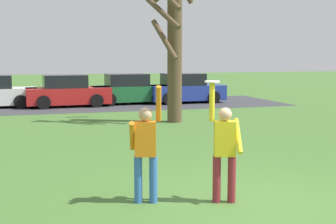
{
  "coord_description": "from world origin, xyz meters",
  "views": [
    {
      "loc": [
        -3.55,
        -7.08,
        2.52
      ],
      "look_at": [
        -1.01,
        1.36,
        1.46
      ],
      "focal_mm": 49.9,
      "sensor_mm": 36.0,
      "label": 1
    }
  ],
  "objects_px": {
    "person_defender": "(146,147)",
    "parked_car_red": "(67,92)",
    "person_catcher": "(225,146)",
    "parked_car_green": "(129,90)",
    "frisbee_disc": "(212,82)",
    "parked_car_blue": "(185,89)",
    "bare_tree_tall": "(173,44)"
  },
  "relations": [
    {
      "from": "frisbee_disc",
      "to": "person_catcher",
      "type": "bearing_deg",
      "value": -16.02
    },
    {
      "from": "parked_car_blue",
      "to": "bare_tree_tall",
      "type": "relative_size",
      "value": 0.64
    },
    {
      "from": "person_defender",
      "to": "parked_car_blue",
      "type": "height_order",
      "value": "person_defender"
    },
    {
      "from": "person_defender",
      "to": "parked_car_red",
      "type": "relative_size",
      "value": 0.49
    },
    {
      "from": "person_catcher",
      "to": "parked_car_green",
      "type": "distance_m",
      "value": 17.18
    },
    {
      "from": "person_catcher",
      "to": "parked_car_green",
      "type": "xyz_separation_m",
      "value": [
        1.95,
        17.06,
        -0.25
      ]
    },
    {
      "from": "parked_car_green",
      "to": "bare_tree_tall",
      "type": "bearing_deg",
      "value": -90.7
    },
    {
      "from": "person_defender",
      "to": "frisbee_disc",
      "type": "relative_size",
      "value": 7.99
    },
    {
      "from": "parked_car_blue",
      "to": "bare_tree_tall",
      "type": "bearing_deg",
      "value": -114.15
    },
    {
      "from": "person_defender",
      "to": "parked_car_green",
      "type": "height_order",
      "value": "person_defender"
    },
    {
      "from": "bare_tree_tall",
      "to": "parked_car_green",
      "type": "bearing_deg",
      "value": 91.28
    },
    {
      "from": "person_catcher",
      "to": "frisbee_disc",
      "type": "relative_size",
      "value": 8.14
    },
    {
      "from": "person_defender",
      "to": "bare_tree_tall",
      "type": "distance_m",
      "value": 10.13
    },
    {
      "from": "parked_car_red",
      "to": "parked_car_green",
      "type": "height_order",
      "value": "same"
    },
    {
      "from": "parked_car_red",
      "to": "person_catcher",
      "type": "bearing_deg",
      "value": -87.49
    },
    {
      "from": "person_catcher",
      "to": "parked_car_green",
      "type": "bearing_deg",
      "value": -80.51
    },
    {
      "from": "person_catcher",
      "to": "parked_car_green",
      "type": "height_order",
      "value": "person_catcher"
    },
    {
      "from": "person_defender",
      "to": "parked_car_red",
      "type": "xyz_separation_m",
      "value": [
        -0.0,
        16.2,
        -0.25
      ]
    },
    {
      "from": "bare_tree_tall",
      "to": "parked_car_blue",
      "type": "bearing_deg",
      "value": 67.83
    },
    {
      "from": "frisbee_disc",
      "to": "parked_car_green",
      "type": "distance_m",
      "value": 17.19
    },
    {
      "from": "frisbee_disc",
      "to": "parked_car_blue",
      "type": "relative_size",
      "value": 0.06
    },
    {
      "from": "frisbee_disc",
      "to": "bare_tree_tall",
      "type": "height_order",
      "value": "bare_tree_tall"
    },
    {
      "from": "person_catcher",
      "to": "person_defender",
      "type": "distance_m",
      "value": 1.35
    },
    {
      "from": "person_catcher",
      "to": "parked_car_green",
      "type": "relative_size",
      "value": 0.5
    },
    {
      "from": "person_defender",
      "to": "parked_car_red",
      "type": "bearing_deg",
      "value": 106.02
    },
    {
      "from": "person_catcher",
      "to": "parked_car_blue",
      "type": "bearing_deg",
      "value": -90.57
    },
    {
      "from": "person_catcher",
      "to": "person_defender",
      "type": "bearing_deg",
      "value": 0.0
    },
    {
      "from": "parked_car_green",
      "to": "parked_car_blue",
      "type": "xyz_separation_m",
      "value": [
        3.04,
        -0.32,
        0.0
      ]
    },
    {
      "from": "person_catcher",
      "to": "bare_tree_tall",
      "type": "height_order",
      "value": "bare_tree_tall"
    },
    {
      "from": "person_defender",
      "to": "frisbee_disc",
      "type": "distance_m",
      "value": 1.58
    },
    {
      "from": "person_catcher",
      "to": "parked_car_red",
      "type": "distance_m",
      "value": 16.62
    },
    {
      "from": "person_catcher",
      "to": "bare_tree_tall",
      "type": "xyz_separation_m",
      "value": [
        2.12,
        9.7,
        1.99
      ]
    }
  ]
}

